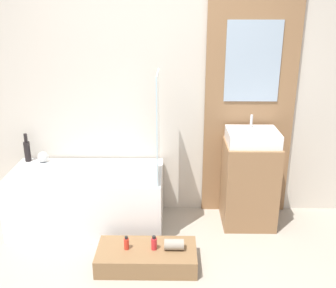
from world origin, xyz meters
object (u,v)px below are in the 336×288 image
Objects in this scene: bathtub at (88,199)px; bottle_soap_secondary at (154,243)px; wooden_step_bench at (147,257)px; bottle_soap_primary at (126,243)px; vase_round_light at (43,157)px; sink at (253,137)px; vase_tall_dark at (27,150)px.

bathtub is 11.67× the size of bottle_soap_secondary.
wooden_step_bench is 0.21m from bottle_soap_primary.
vase_round_light is at bearing 141.29° from wooden_step_bench.
bottle_soap_primary is at bearing -43.38° from vase_round_light.
sink is 4.04× the size of bottle_soap_primary.
sink is 2.21m from vase_tall_dark.
vase_round_light is at bearing 142.82° from bottle_soap_secondary.
wooden_step_bench is 1.74× the size of sink.
sink reaches higher than bottle_soap_secondary.
sink is at bearing 32.73° from bottle_soap_primary.
bathtub reaches higher than bottle_soap_primary.
vase_round_light is 0.87× the size of bottle_soap_secondary.
bottle_soap_primary is at bearing -55.07° from bathtub.
sink reaches higher than wooden_step_bench.
vase_tall_dark is 0.17m from vase_round_light.
wooden_step_bench is 0.15m from bottle_soap_secondary.
vase_tall_dark is (-2.20, 0.17, -0.21)m from sink.
bottle_soap_secondary is (1.30, -0.89, -0.48)m from vase_tall_dark.
bottle_soap_primary is at bearing 180.00° from wooden_step_bench.
bathtub is 3.04× the size of sink.
bathtub reaches higher than bottle_soap_secondary.
vase_round_light is (0.16, -0.02, -0.06)m from vase_tall_dark.
sink is 1.33m from bottle_soap_secondary.
wooden_step_bench is at bearing -180.00° from bottle_soap_secondary.
bottle_soap_primary is (1.08, -0.89, -0.48)m from vase_tall_dark.
vase_tall_dark is 2.47× the size of bottle_soap_primary.
sink is at bearing 38.86° from bottle_soap_secondary.
wooden_step_bench is 7.66× the size of vase_round_light.
bottle_soap_secondary is (0.67, -0.63, -0.08)m from bathtub.
sink is (0.95, 0.72, 0.82)m from wooden_step_bench.
bottle_soap_secondary is (-0.89, -0.72, -0.68)m from sink.
vase_round_light is at bearing 136.62° from bottle_soap_primary.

